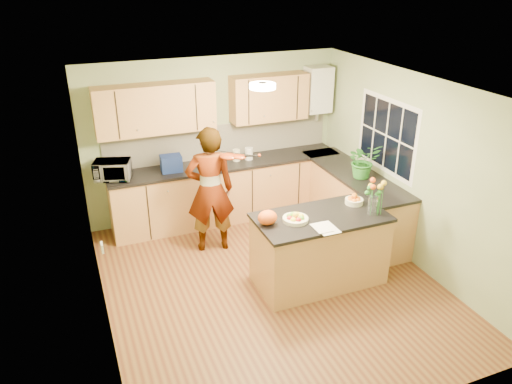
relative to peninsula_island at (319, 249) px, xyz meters
name	(u,v)px	position (x,y,z in m)	size (l,w,h in m)	color
floor	(270,283)	(-0.59, 0.16, -0.47)	(4.50, 4.50, 0.00)	#592D19
ceiling	(273,88)	(-0.59, 0.16, 2.03)	(4.00, 4.50, 0.02)	silver
wall_back	(214,138)	(-0.59, 2.41, 0.78)	(4.00, 0.02, 2.50)	gray
wall_front	(385,305)	(-0.59, -2.09, 0.78)	(4.00, 0.02, 2.50)	gray
wall_left	(95,224)	(-2.59, 0.16, 0.78)	(0.02, 4.50, 2.50)	gray
wall_right	(412,171)	(1.41, 0.16, 0.78)	(0.02, 4.50, 2.50)	gray
back_counter	(228,190)	(-0.49, 2.11, 0.01)	(3.64, 0.62, 0.94)	#B57F48
right_counter	(353,202)	(1.11, 1.01, 0.01)	(0.62, 2.24, 0.94)	#B57F48
splashback	(221,141)	(-0.49, 2.40, 0.73)	(3.60, 0.02, 0.52)	white
upper_cabinets	(205,104)	(-0.77, 2.24, 1.38)	(3.20, 0.34, 0.70)	#B57F48
boiler	(318,90)	(1.11, 2.25, 1.43)	(0.40, 0.30, 0.86)	silver
window_right	(387,135)	(1.40, 0.76, 1.08)	(0.01, 1.30, 1.05)	silver
light_switch	(102,248)	(-2.58, -0.44, 0.83)	(0.02, 0.09, 0.09)	silver
ceiling_lamp	(263,86)	(-0.59, 0.46, 2.00)	(0.30, 0.30, 0.07)	#FFEABF
peninsula_island	(319,249)	(0.00, 0.00, 0.00)	(1.62, 0.83, 0.93)	#B57F48
fruit_dish	(295,218)	(-0.35, 0.00, 0.51)	(0.31, 0.31, 0.11)	beige
orange_bowl	(354,200)	(0.55, 0.15, 0.52)	(0.23, 0.23, 0.13)	beige
flower_vase	(375,189)	(0.60, -0.18, 0.80)	(0.28, 0.28, 0.51)	silver
orange_bag	(267,218)	(-0.69, 0.05, 0.55)	(0.23, 0.20, 0.18)	#E45212
papers	(326,228)	(-0.10, -0.30, 0.47)	(0.23, 0.31, 0.01)	white
violinist	(210,190)	(-1.01, 1.29, 0.43)	(0.66, 0.43, 1.80)	tan
violin	(228,156)	(-0.81, 1.07, 0.97)	(0.56, 0.23, 0.11)	#4A1604
microwave	(112,170)	(-2.19, 2.09, 0.61)	(0.49, 0.33, 0.27)	silver
blue_box	(171,163)	(-1.36, 2.08, 0.59)	(0.30, 0.22, 0.24)	navy
kettle	(211,157)	(-0.73, 2.14, 0.59)	(0.14, 0.14, 0.27)	silver
jar_cream	(236,155)	(-0.33, 2.13, 0.56)	(0.12, 0.12, 0.18)	beige
jar_white	(249,154)	(-0.13, 2.11, 0.57)	(0.12, 0.12, 0.19)	silver
potted_plant	(363,161)	(1.11, 0.84, 0.73)	(0.46, 0.39, 0.51)	#2E7E2A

